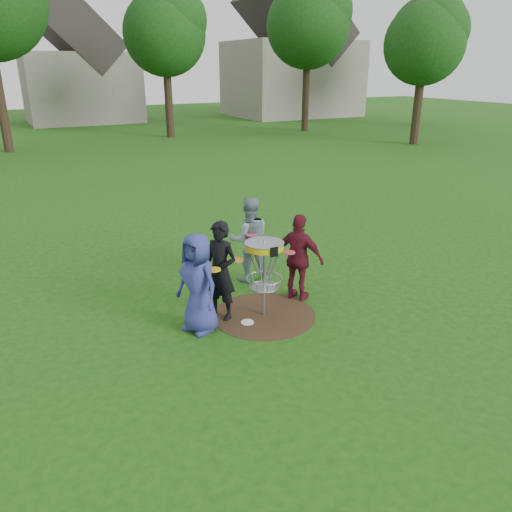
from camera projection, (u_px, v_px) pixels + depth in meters
name	position (u px, v px, depth m)	size (l,w,h in m)	color
ground	(264.00, 315.00, 8.69)	(100.00, 100.00, 0.00)	#19470F
dirt_patch	(264.00, 315.00, 8.69)	(1.80, 1.80, 0.01)	#47331E
player_blue	(198.00, 283.00, 7.92)	(0.81, 0.53, 1.66)	navy
player_black	(220.00, 271.00, 8.33)	(0.62, 0.41, 1.71)	black
player_grey	(249.00, 240.00, 9.83)	(0.83, 0.65, 1.72)	gray
player_maroon	(299.00, 258.00, 9.02)	(0.95, 0.40, 1.62)	maroon
disc_on_grass	(247.00, 322.00, 8.42)	(0.22, 0.22, 0.02)	white
disc_golf_basket	(264.00, 261.00, 8.33)	(0.66, 0.67, 1.38)	#9EA0A5
held_discs	(249.00, 253.00, 8.63)	(1.72, 1.42, 0.08)	yellow
tree_row	(67.00, 18.00, 23.78)	(51.20, 17.42, 9.90)	#38281C
house_row	(108.00, 65.00, 36.66)	(44.50, 10.65, 11.62)	gray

